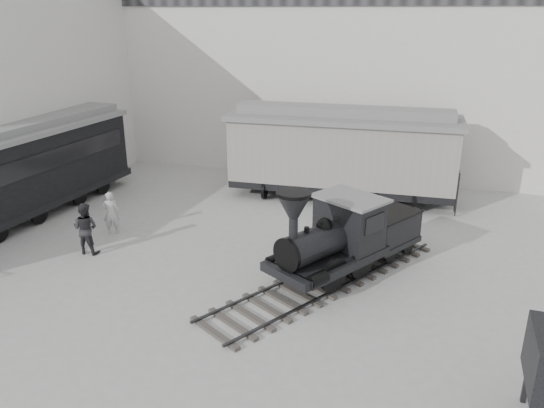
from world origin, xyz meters
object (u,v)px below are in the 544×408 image
(locomotive, at_px, (342,241))
(visitor_b, at_px, (85,228))
(passenger_coach, at_px, (1,176))
(boxcar, at_px, (342,151))
(visitor_a, at_px, (111,213))

(locomotive, height_order, visitor_b, locomotive)
(passenger_coach, bearing_deg, boxcar, 35.03)
(boxcar, xyz_separation_m, visitor_b, (-7.33, -8.13, -1.21))
(visitor_a, relative_size, visitor_b, 0.91)
(boxcar, bearing_deg, visitor_a, -140.93)
(passenger_coach, height_order, visitor_a, passenger_coach)
(locomotive, height_order, boxcar, boxcar)
(boxcar, bearing_deg, locomotive, -82.19)
(visitor_a, height_order, visitor_b, visitor_b)
(visitor_a, distance_m, visitor_b, 1.70)
(boxcar, height_order, visitor_b, boxcar)
(locomotive, height_order, visitor_a, locomotive)
(passenger_coach, height_order, visitor_b, passenger_coach)
(passenger_coach, xyz_separation_m, visitor_b, (4.44, -1.36, -1.06))
(locomotive, distance_m, visitor_b, 8.62)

